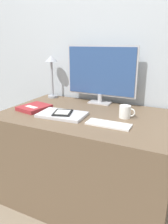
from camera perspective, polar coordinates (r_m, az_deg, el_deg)
The scene contains 10 objects.
ground_plane at distance 1.91m, azimuth -1.08°, elevation -23.27°, with size 10.00×10.00×0.00m, color gray.
wall_back at distance 1.97m, azimuth 6.57°, elevation 16.04°, with size 3.60×0.05×2.40m.
desk at distance 1.79m, azimuth 0.77°, elevation -11.81°, with size 1.29×0.80×0.74m.
monitor at distance 1.88m, azimuth 4.41°, elevation 10.15°, with size 0.62×0.11×0.49m.
keyboard at distance 1.43m, azimuth 6.42°, elevation -3.17°, with size 0.29×0.11×0.01m.
laptop at distance 1.60m, azimuth -5.72°, elevation -0.67°, with size 0.35×0.23×0.02m.
ereader at distance 1.60m, azimuth -5.58°, elevation -0.14°, with size 0.17×0.18×0.01m.
desk_lamp at distance 2.10m, azimuth -8.46°, elevation 11.50°, with size 0.12×0.12×0.40m.
notebook at distance 1.79m, azimuth -12.85°, elevation 1.14°, with size 0.23×0.26×0.03m.
coffee_mug at distance 1.58m, azimuth 10.73°, elevation 0.09°, with size 0.12×0.08×0.09m.
Camera 1 is at (0.66, -1.28, 1.26)m, focal length 35.00 mm.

